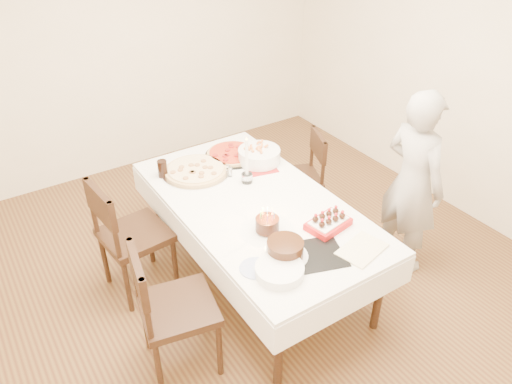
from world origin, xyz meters
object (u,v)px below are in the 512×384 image
chair_right_savory (296,179)px  cola_glass (162,169)px  pizza_white (196,170)px  birthday_cake (267,220)px  strawberry_box (328,223)px  taper_candle (247,160)px  pizza_pepperoni (232,154)px  dining_table (256,241)px  chair_left_savory (135,235)px  pasta_bowl (259,156)px  chair_left_dessert (178,308)px  layer_cake (285,249)px  person (413,183)px

chair_right_savory → cola_glass: 1.28m
pizza_white → birthday_cake: 0.98m
birthday_cake → strawberry_box: (0.38, -0.20, -0.05)m
pizza_white → taper_candle: bearing=-52.1°
pizza_pepperoni → taper_candle: taper_candle is taller
cola_glass → strawberry_box: bearing=-61.6°
dining_table → pizza_white: 0.78m
chair_left_savory → pasta_bowl: 1.23m
strawberry_box → chair_left_dessert: bearing=175.0°
pasta_bowl → cola_glass: (-0.79, 0.24, 0.01)m
chair_left_savory → strawberry_box: size_ratio=3.36×
chair_right_savory → chair_left_savory: bearing=-156.0°
dining_table → chair_left_savory: chair_left_savory is taller
layer_cake → birthday_cake: 0.30m
chair_left_savory → birthday_cake: 1.09m
chair_left_dessert → person: person is taller
taper_candle → birthday_cake: 0.67m
pasta_bowl → taper_candle: taper_candle is taller
taper_candle → birthday_cake: bearing=-109.8°
dining_table → strawberry_box: size_ratio=7.00×
chair_right_savory → pizza_pepperoni: size_ratio=1.86×
chair_left_savory → strawberry_box: (1.09, -0.97, 0.27)m
chair_right_savory → pizza_pepperoni: bearing=178.8°
chair_right_savory → chair_left_savory: 1.61m
chair_right_savory → person: person is taller
chair_left_savory → person: (2.00, -0.92, 0.27)m
pasta_bowl → pizza_white: bearing=165.3°
cola_glass → birthday_cake: birthday_cake is taller
dining_table → pizza_pepperoni: (0.22, 0.73, 0.40)m
person → pasta_bowl: person is taller
person → taper_candle: 1.33m
dining_table → pizza_pepperoni: size_ratio=4.42×
taper_candle → strawberry_box: bearing=-79.0°
cola_glass → strawberry_box: size_ratio=0.48×
taper_candle → cola_glass: (-0.53, 0.45, -0.13)m
layer_cake → birthday_cake: (0.06, 0.29, 0.03)m
pizza_pepperoni → person: bearing=-52.2°
taper_candle → layer_cake: bearing=-107.2°
chair_left_dessert → birthday_cake: size_ratio=6.06×
chair_left_savory → chair_left_dessert: chair_left_savory is taller
strawberry_box → person: bearing=2.8°
pasta_bowl → taper_candle: size_ratio=0.88×
chair_left_savory → pizza_white: chair_left_savory is taller
pizza_white → strawberry_box: 1.26m
birthday_cake → chair_left_savory: bearing=132.9°
chair_left_dessert → birthday_cake: bearing=-161.5°
dining_table → layer_cake: bearing=-106.2°
person → layer_cake: (-1.35, -0.14, 0.03)m
chair_left_savory → taper_candle: bearing=165.9°
cola_glass → birthday_cake: 1.12m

